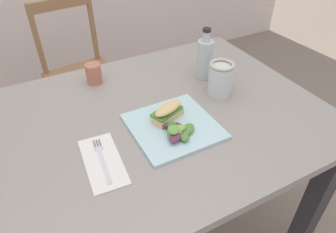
{
  "coord_description": "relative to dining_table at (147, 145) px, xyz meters",
  "views": [
    {
      "loc": [
        -0.33,
        -0.68,
        1.39
      ],
      "look_at": [
        0.05,
        0.04,
        0.76
      ],
      "focal_mm": 32.68,
      "sensor_mm": 36.0,
      "label": 1
    }
  ],
  "objects": [
    {
      "name": "salad_mixed_greens",
      "position": [
        0.05,
        -0.13,
        0.15
      ],
      "size": [
        0.12,
        0.13,
        0.03
      ],
      "color": "#6B9E47",
      "rests_on": "plate_lunch"
    },
    {
      "name": "plate_lunch",
      "position": [
        0.06,
        -0.09,
        0.13
      ],
      "size": [
        0.27,
        0.27,
        0.01
      ],
      "primitive_type": "cube",
      "color": "silver",
      "rests_on": "dining_table"
    },
    {
      "name": "sandwich_half_front",
      "position": [
        0.06,
        -0.05,
        0.16
      ],
      "size": [
        0.12,
        0.09,
        0.06
      ],
      "color": "#DBB270",
      "rests_on": "plate_lunch"
    },
    {
      "name": "dining_table",
      "position": [
        0.0,
        0.0,
        0.0
      ],
      "size": [
        1.25,
        0.89,
        0.74
      ],
      "color": "gray",
      "rests_on": "ground"
    },
    {
      "name": "cup_extra_side",
      "position": [
        -0.08,
        0.31,
        0.16
      ],
      "size": [
        0.06,
        0.06,
        0.08
      ],
      "primitive_type": "cylinder",
      "color": "#B2664C",
      "rests_on": "dining_table"
    },
    {
      "name": "bottle_cold_brew",
      "position": [
        0.33,
        0.14,
        0.2
      ],
      "size": [
        0.06,
        0.06,
        0.21
      ],
      "color": "black",
      "rests_on": "dining_table"
    },
    {
      "name": "napkin_folded",
      "position": [
        -0.2,
        -0.13,
        0.13
      ],
      "size": [
        0.12,
        0.23,
        0.0
      ],
      "primitive_type": "cube",
      "rotation": [
        0.0,
        0.0,
        -0.08
      ],
      "color": "silver",
      "rests_on": "dining_table"
    },
    {
      "name": "mason_jar_iced_tea",
      "position": [
        0.31,
        0.01,
        0.18
      ],
      "size": [
        0.09,
        0.09,
        0.13
      ],
      "color": "#995623",
      "rests_on": "dining_table"
    },
    {
      "name": "fork_on_napkin",
      "position": [
        -0.19,
        -0.11,
        0.13
      ],
      "size": [
        0.04,
        0.19,
        0.0
      ],
      "color": "silver",
      "rests_on": "napkin_folded"
    },
    {
      "name": "chair_wooden_far",
      "position": [
        -0.02,
        0.92,
        -0.17
      ],
      "size": [
        0.45,
        0.45,
        0.87
      ],
      "color": "#8E6642",
      "rests_on": "ground"
    }
  ]
}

